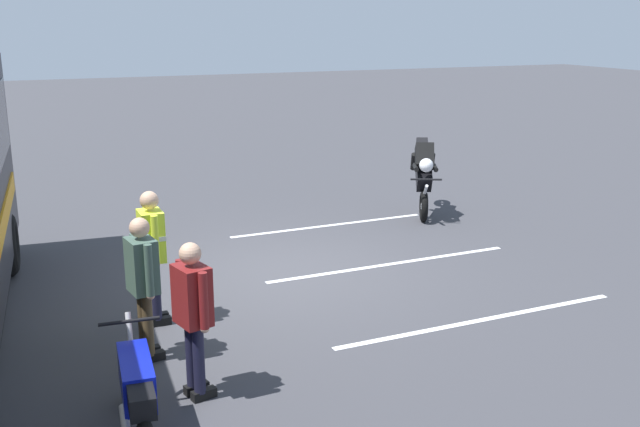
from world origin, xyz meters
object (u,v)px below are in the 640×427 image
spectator_centre (152,246)px  spectator_left (143,277)px  stunt_motorcycle (423,168)px  spectator_far_left (193,308)px  parked_motorcycle_silver (138,396)px

spectator_centre → spectator_left: bearing=163.6°
spectator_centre → stunt_motorcycle: size_ratio=0.91×
spectator_far_left → stunt_motorcycle: 7.87m
spectator_far_left → stunt_motorcycle: size_ratio=0.87×
spectator_left → stunt_motorcycle: spectator_left is taller
spectator_centre → parked_motorcycle_silver: spectator_centre is taller
spectator_left → parked_motorcycle_silver: size_ratio=0.82×
spectator_centre → parked_motorcycle_silver: (-2.71, 0.67, -0.56)m
stunt_motorcycle → spectator_far_left: bearing=132.4°
spectator_left → parked_motorcycle_silver: spectator_left is taller
spectator_far_left → parked_motorcycle_silver: 1.07m
spectator_far_left → parked_motorcycle_silver: size_ratio=0.81×
spectator_left → spectator_centre: bearing=-16.4°
spectator_far_left → spectator_centre: size_ratio=0.96×
spectator_far_left → parked_motorcycle_silver: spectator_far_left is taller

